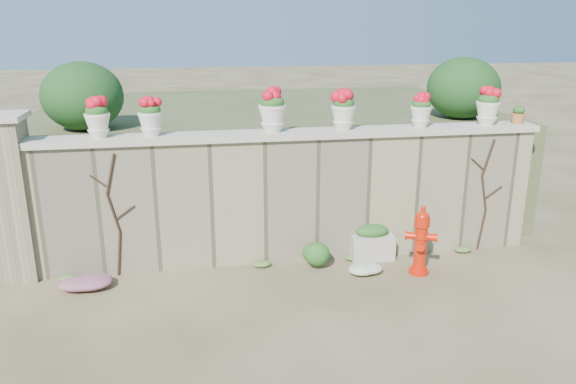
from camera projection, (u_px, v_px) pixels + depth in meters
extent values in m
plane|color=#4D4126|center=(313.00, 311.00, 7.53)|extent=(80.00, 80.00, 0.00)
cube|color=gray|center=(290.00, 199.00, 8.93)|extent=(8.00, 0.40, 2.00)
cube|color=beige|center=(290.00, 134.00, 8.62)|extent=(8.10, 0.52, 0.10)
cube|color=gray|center=(10.00, 201.00, 8.19)|extent=(0.60, 0.60, 2.40)
cube|color=#384C23|center=(264.00, 154.00, 11.94)|extent=(9.00, 6.00, 2.00)
ellipsoid|color=#143814|center=(83.00, 96.00, 9.08)|extent=(1.30, 1.30, 1.10)
ellipsoid|color=#143814|center=(463.00, 88.00, 10.15)|extent=(1.30, 1.30, 1.10)
cylinder|color=black|center=(119.00, 254.00, 8.48)|extent=(0.12, 0.04, 0.70)
cylinder|color=black|center=(114.00, 213.00, 8.28)|extent=(0.17, 0.04, 0.61)
cylinder|color=black|center=(110.00, 174.00, 8.11)|extent=(0.18, 0.04, 0.61)
cylinder|color=black|center=(125.00, 213.00, 8.31)|extent=(0.30, 0.02, 0.22)
cylinder|color=black|center=(99.00, 181.00, 8.11)|extent=(0.25, 0.02, 0.21)
cylinder|color=black|center=(481.00, 230.00, 9.44)|extent=(0.12, 0.04, 0.70)
cylinder|color=black|center=(484.00, 193.00, 9.24)|extent=(0.17, 0.04, 0.61)
cylinder|color=black|center=(488.00, 158.00, 9.07)|extent=(0.18, 0.04, 0.61)
cylinder|color=black|center=(493.00, 193.00, 9.27)|extent=(0.30, 0.02, 0.22)
cylinder|color=black|center=(478.00, 164.00, 9.07)|extent=(0.25, 0.02, 0.21)
cylinder|color=red|center=(419.00, 271.00, 8.64)|extent=(0.31, 0.31, 0.05)
cylinder|color=red|center=(420.00, 247.00, 8.52)|extent=(0.19, 0.19, 0.68)
cylinder|color=red|center=(421.00, 236.00, 8.47)|extent=(0.23, 0.23, 0.04)
cylinder|color=red|center=(422.00, 222.00, 8.40)|extent=(0.23, 0.23, 0.13)
ellipsoid|color=red|center=(423.00, 215.00, 8.37)|extent=(0.21, 0.21, 0.15)
cylinder|color=red|center=(423.00, 210.00, 8.34)|extent=(0.08, 0.08, 0.11)
cylinder|color=red|center=(411.00, 236.00, 8.50)|extent=(0.18, 0.16, 0.11)
cylinder|color=red|center=(432.00, 237.00, 8.44)|extent=(0.18, 0.16, 0.11)
cylinder|color=red|center=(421.00, 246.00, 8.39)|extent=(0.13, 0.14, 0.10)
cube|color=beige|center=(371.00, 246.00, 9.14)|extent=(0.70, 0.42, 0.40)
ellipsoid|color=#1E5119|center=(372.00, 231.00, 9.06)|extent=(0.54, 0.34, 0.21)
ellipsoid|color=#1E5119|center=(319.00, 253.00, 8.71)|extent=(0.57, 0.51, 0.54)
ellipsoid|color=#C72788|center=(86.00, 280.00, 8.15)|extent=(0.89, 0.60, 0.24)
ellipsoid|color=white|center=(367.00, 270.00, 8.52)|extent=(0.56, 0.45, 0.20)
ellipsoid|color=#1E5119|center=(97.00, 111.00, 8.03)|extent=(0.31, 0.31, 0.19)
ellipsoid|color=red|center=(96.00, 105.00, 8.00)|extent=(0.27, 0.27, 0.20)
ellipsoid|color=#1E5119|center=(150.00, 109.00, 8.15)|extent=(0.31, 0.31, 0.19)
ellipsoid|color=red|center=(149.00, 104.00, 8.13)|extent=(0.27, 0.27, 0.19)
ellipsoid|color=#1E5119|center=(272.00, 102.00, 8.42)|extent=(0.36, 0.36, 0.22)
ellipsoid|color=red|center=(272.00, 96.00, 8.40)|extent=(0.32, 0.32, 0.23)
ellipsoid|color=#1E5119|center=(344.00, 103.00, 8.62)|extent=(0.33, 0.33, 0.20)
ellipsoid|color=red|center=(344.00, 97.00, 8.59)|extent=(0.29, 0.29, 0.21)
ellipsoid|color=#1E5119|center=(421.00, 104.00, 8.84)|extent=(0.29, 0.29, 0.17)
ellipsoid|color=red|center=(422.00, 99.00, 8.82)|extent=(0.25, 0.25, 0.18)
ellipsoid|color=#1E5119|center=(489.00, 99.00, 9.01)|extent=(0.33, 0.33, 0.20)
ellipsoid|color=red|center=(489.00, 94.00, 8.98)|extent=(0.29, 0.29, 0.21)
ellipsoid|color=#1E5119|center=(519.00, 111.00, 9.16)|extent=(0.19, 0.19, 0.13)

